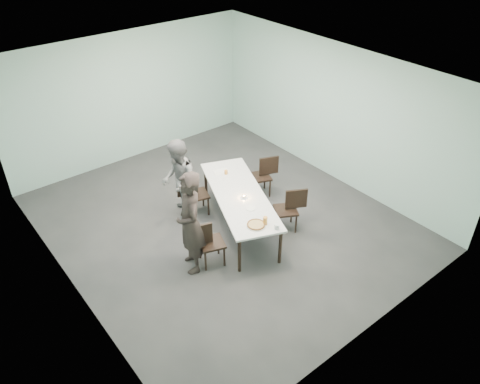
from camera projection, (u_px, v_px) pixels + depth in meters
ground at (223, 222)px, 9.30m from camera, size 7.00×7.00×0.00m
room_shell at (220, 130)px, 8.17m from camera, size 6.02×7.02×3.01m
table at (239, 196)px, 8.81m from camera, size 1.80×2.75×0.75m
chair_near_left at (207, 241)px, 8.03m from camera, size 0.65×0.53×0.87m
chair_far_left at (193, 192)px, 9.26m from camera, size 0.65×0.52×0.87m
chair_near_right at (290, 207)px, 8.86m from camera, size 0.64×0.57×0.87m
chair_far_right at (264, 173)px, 9.87m from camera, size 0.65×0.55×0.87m
diner_near at (190, 223)px, 7.71m from camera, size 0.67×0.81×1.89m
diner_far at (179, 181)px, 8.95m from camera, size 0.98×1.04×1.70m
pizza at (256, 225)px, 7.97m from camera, size 0.34×0.34×0.04m
side_plate at (251, 208)px, 8.39m from camera, size 0.18×0.18×0.01m
beer_glass at (265, 221)px, 7.97m from camera, size 0.08×0.08×0.15m
water_tumbler at (277, 227)px, 7.88m from camera, size 0.08×0.08×0.09m
tealight at (244, 197)px, 8.66m from camera, size 0.06×0.06×0.05m
amber_tumbler at (226, 172)px, 9.35m from camera, size 0.07×0.07×0.08m
menu at (221, 172)px, 9.44m from camera, size 0.36×0.32×0.01m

